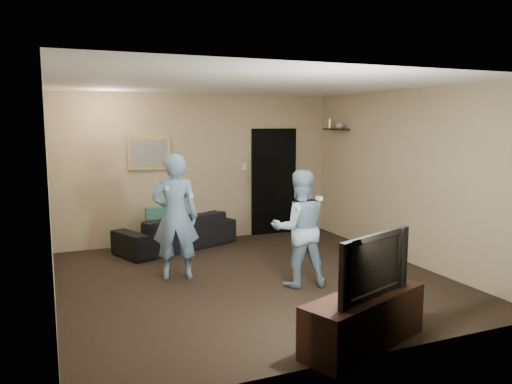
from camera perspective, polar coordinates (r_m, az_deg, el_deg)
name	(u,v)px	position (r m, az deg, el deg)	size (l,w,h in m)	color
ground	(253,279)	(6.91, -0.39, -9.90)	(5.00, 5.00, 0.00)	black
ceiling	(252,85)	(6.59, -0.41, 12.16)	(5.00, 5.00, 0.04)	silver
wall_back	(200,168)	(8.97, -6.47, 2.70)	(5.00, 0.04, 2.60)	tan
wall_front	(361,217)	(4.44, 11.94, -2.86)	(5.00, 0.04, 2.60)	tan
wall_left	(49,195)	(6.14, -22.55, -0.32)	(0.04, 5.00, 2.60)	tan
wall_right	(405,177)	(7.91, 16.62, 1.70)	(0.04, 5.00, 2.60)	tan
sofa	(176,231)	(8.56, -9.08, -4.43)	(2.02, 0.79, 0.59)	black
throw_pillow	(160,221)	(8.46, -10.86, -3.33)	(0.49, 0.15, 0.49)	#1B5348
painting_frame	(149,153)	(8.72, -12.16, 4.39)	(0.72, 0.05, 0.57)	olive
painting_canvas	(149,153)	(8.69, -12.12, 4.38)	(0.62, 0.01, 0.47)	slate
doorway	(274,182)	(9.48, 2.05, 1.21)	(0.90, 0.06, 2.00)	black
light_switch	(244,167)	(9.22, -1.34, 2.89)	(0.08, 0.02, 0.12)	silver
wall_shelf	(336,129)	(9.27, 9.17, 7.09)	(0.20, 0.60, 0.03)	black
shelf_vase	(340,125)	(9.17, 9.57, 7.61)	(0.14, 0.14, 0.14)	#A2A2A6
shelf_figurine	(330,123)	(9.47, 8.44, 7.76)	(0.06, 0.06, 0.18)	silver
tv_console	(364,320)	(5.01, 12.23, -14.12)	(1.42, 0.46, 0.51)	black
television	(366,264)	(4.83, 12.42, -8.00)	(1.05, 0.14, 0.60)	black
wii_player_left	(175,217)	(6.83, -9.22, -2.80)	(0.71, 0.57, 1.71)	#6E98C0
wii_player_right	(299,228)	(6.49, 4.97, -4.15)	(0.84, 0.71, 1.52)	#89ADC7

